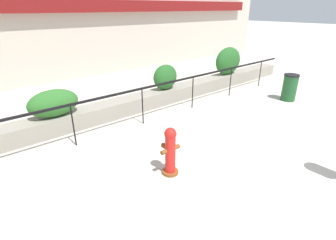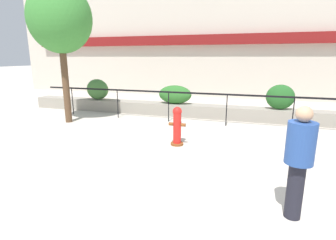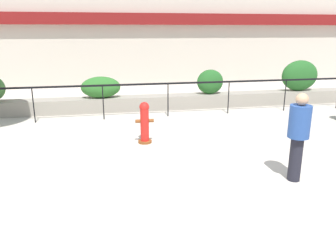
% 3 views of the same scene
% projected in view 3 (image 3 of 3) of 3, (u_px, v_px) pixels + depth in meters
% --- Properties ---
extents(ground_plane, '(120.00, 120.00, 0.00)m').
position_uv_depth(ground_plane, '(214.00, 178.00, 6.51)').
color(ground_plane, beige).
extents(building_facade, '(30.00, 1.36, 8.00)m').
position_uv_depth(building_facade, '(142.00, 7.00, 16.79)').
color(building_facade, beige).
rests_on(building_facade, ground).
extents(planter_wall_low, '(18.00, 0.70, 0.50)m').
position_uv_depth(planter_wall_low, '(163.00, 102.00, 12.12)').
color(planter_wall_low, gray).
rests_on(planter_wall_low, ground).
extents(fence_railing_segment, '(15.00, 0.05, 1.15)m').
position_uv_depth(fence_railing_segment, '(168.00, 87.00, 10.87)').
color(fence_railing_segment, black).
rests_on(fence_railing_segment, ground).
extents(hedge_bush_1, '(1.38, 0.70, 0.76)m').
position_uv_depth(hedge_bush_1, '(101.00, 87.00, 11.56)').
color(hedge_bush_1, '#2D6B28').
rests_on(hedge_bush_1, planter_wall_low).
extents(hedge_bush_2, '(1.00, 0.60, 0.92)m').
position_uv_depth(hedge_bush_2, '(210.00, 82.00, 12.26)').
color(hedge_bush_2, '#235B23').
rests_on(hedge_bush_2, planter_wall_low).
extents(hedge_bush_3, '(1.49, 0.70, 1.20)m').
position_uv_depth(hedge_bush_3, '(300.00, 76.00, 12.87)').
color(hedge_bush_3, '#235B23').
rests_on(hedge_bush_3, planter_wall_low).
extents(fire_hydrant, '(0.47, 0.43, 1.08)m').
position_uv_depth(fire_hydrant, '(145.00, 122.00, 8.40)').
color(fire_hydrant, brown).
rests_on(fire_hydrant, ground).
extents(pedestrian, '(0.50, 0.50, 1.73)m').
position_uv_depth(pedestrian, '(298.00, 132.00, 6.16)').
color(pedestrian, black).
rests_on(pedestrian, ground).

